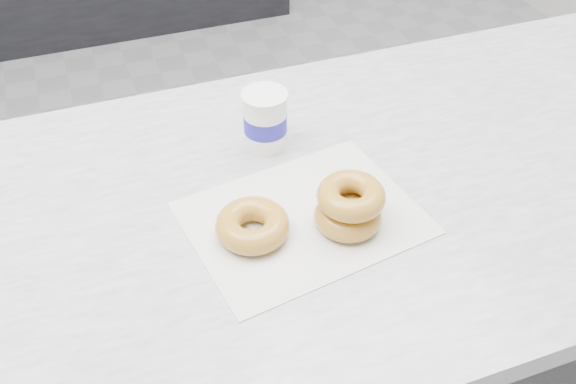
# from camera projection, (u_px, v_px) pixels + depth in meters

# --- Properties ---
(ground) EXTENTS (5.00, 5.00, 0.00)m
(ground) POSITION_uv_depth(u_px,v_px,m) (117.00, 321.00, 1.94)
(ground) COLOR gray
(ground) RESTS_ON ground
(wax_paper) EXTENTS (0.38, 0.31, 0.00)m
(wax_paper) POSITION_uv_depth(u_px,v_px,m) (303.00, 218.00, 0.97)
(wax_paper) COLOR silver
(wax_paper) RESTS_ON counter
(donut_single) EXTENTS (0.14, 0.14, 0.04)m
(donut_single) POSITION_uv_depth(u_px,v_px,m) (252.00, 225.00, 0.93)
(donut_single) COLOR #C08B35
(donut_single) RESTS_ON wax_paper
(donut_stack) EXTENTS (0.14, 0.14, 0.07)m
(donut_stack) POSITION_uv_depth(u_px,v_px,m) (349.00, 206.00, 0.94)
(donut_stack) COLOR #C08B35
(donut_stack) RESTS_ON wax_paper
(coffee_cup) EXTENTS (0.08, 0.08, 0.10)m
(coffee_cup) POSITION_uv_depth(u_px,v_px,m) (265.00, 120.00, 1.08)
(coffee_cup) COLOR white
(coffee_cup) RESTS_ON counter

